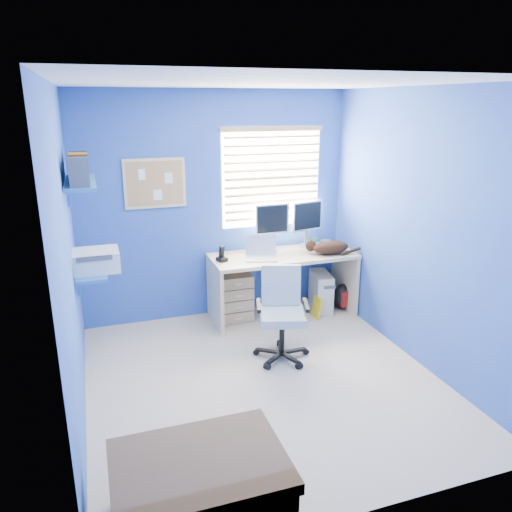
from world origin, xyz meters
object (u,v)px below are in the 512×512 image
object	(u,v)px
desk	(283,285)
office_chair	(282,325)
laptop	(261,249)
cat	(331,248)
tower_pc	(321,291)

from	to	relation	value
desk	office_chair	size ratio (longest dim) A/B	1.85
desk	laptop	world-z (taller)	laptop
laptop	cat	world-z (taller)	laptop
office_chair	cat	bearing A→B (deg)	40.19
desk	tower_pc	xyz separation A→B (m)	(0.50, 0.03, -0.14)
laptop	tower_pc	distance (m)	1.02
cat	office_chair	distance (m)	1.23
cat	office_chair	size ratio (longest dim) A/B	0.48
office_chair	tower_pc	bearing A→B (deg)	46.91
laptop	desk	bearing A→B (deg)	34.70
laptop	office_chair	distance (m)	0.96
laptop	office_chair	xyz separation A→B (m)	(-0.07, -0.80, -0.52)
desk	tower_pc	bearing A→B (deg)	3.28
desk	cat	size ratio (longest dim) A/B	3.88
desk	office_chair	bearing A→B (deg)	-111.98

